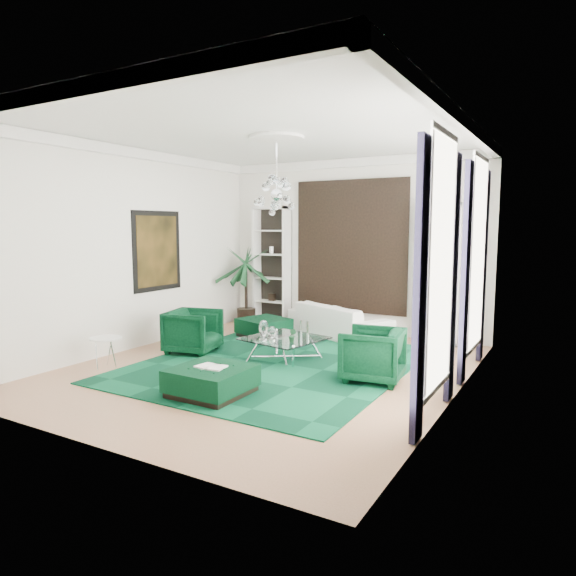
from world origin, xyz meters
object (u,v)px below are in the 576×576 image
Objects in this scene: sofa at (339,320)px; palm at (246,275)px; coffee_table at (284,349)px; armchair_right at (373,355)px; ottoman_front at (212,381)px; armchair_left at (193,331)px; side_table at (106,353)px; ottoman_side at (264,328)px.

sofa is 2.60m from palm.
sofa is 2.00× the size of coffee_table.
sofa is at bearing -2.34° from palm.
ottoman_front is at bearing -52.10° from armchair_right.
armchair_left is at bearing 80.40° from sofa.
armchair_right is 0.37× the size of palm.
coffee_table is at bearing -92.56° from armchair_left.
armchair_right is at bearing 20.10° from side_table.
sofa is 3.18m from armchair_left.
ottoman_front is 2.41m from side_table.
ottoman_side is (-1.35, -0.85, -0.15)m from sofa.
armchair_left is 0.75× the size of coffee_table.
armchair_left reaches higher than ottoman_front.
sofa reaches higher than ottoman_front.
palm is (-2.45, 2.40, 0.99)m from coffee_table.
ottoman_front is (1.40, -3.55, 0.00)m from ottoman_side.
side_table is (-0.60, -1.50, -0.16)m from armchair_left.
coffee_table is 2.99m from side_table.
side_table is (-2.40, 0.25, 0.05)m from ottoman_front.
coffee_table is 1.20× the size of ottoman_front.
palm is at bearing 21.50° from sofa.
ottoman_side is at bearing 73.14° from side_table.
ottoman_front is 1.92× the size of side_table.
armchair_left and armchair_right have the same top height.
sofa is 1.00× the size of palm.
armchair_right is at bearing -33.22° from palm.
armchair_right is at bearing -30.14° from ottoman_side.
sofa is 1.60m from ottoman_side.
coffee_table is at bearing -44.41° from palm.
ottoman_side is at bearing 56.03° from sofa.
coffee_table is 2.31× the size of side_table.
ottoman_front is at bearing 114.49° from sofa.
palm reaches higher than armchair_left.
sofa is 2.39× the size of ottoman_front.
sofa is 4.77m from side_table.
armchair_left reaches higher than ottoman_side.
ottoman_side is at bearing -26.40° from armchair_left.
coffee_table is at bearing 113.84° from sofa.
armchair_left is 2.95m from palm.
armchair_right is at bearing -11.31° from coffee_table.
palm is (-1.10, 0.95, 1.00)m from ottoman_side.
coffee_table is (1.75, 0.35, -0.20)m from armchair_left.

